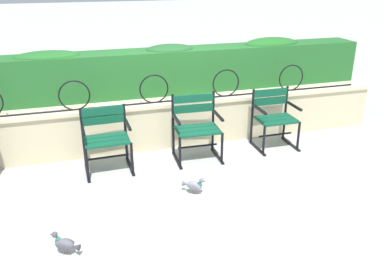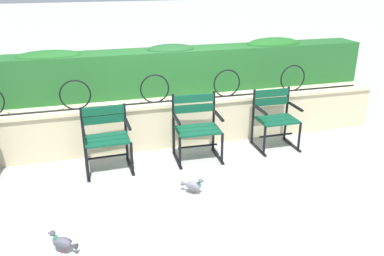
# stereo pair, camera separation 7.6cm
# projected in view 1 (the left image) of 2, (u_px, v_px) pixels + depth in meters

# --- Properties ---
(ground_plane) EXTENTS (60.00, 60.00, 0.00)m
(ground_plane) POSITION_uv_depth(u_px,v_px,m) (195.00, 170.00, 5.29)
(ground_plane) COLOR #ADADA8
(stone_wall) EXTENTS (6.44, 0.41, 0.69)m
(stone_wall) POSITION_uv_depth(u_px,v_px,m) (177.00, 121.00, 6.00)
(stone_wall) COLOR beige
(stone_wall) RESTS_ON ground
(iron_arch_fence) EXTENTS (5.92, 0.02, 0.42)m
(iron_arch_fence) POSITION_uv_depth(u_px,v_px,m) (158.00, 91.00, 5.66)
(iron_arch_fence) COLOR black
(iron_arch_fence) RESTS_ON stone_wall
(hedge_row) EXTENTS (6.31, 0.51, 0.76)m
(hedge_row) POSITION_uv_depth(u_px,v_px,m) (170.00, 69.00, 6.13)
(hedge_row) COLOR #236028
(hedge_row) RESTS_ON stone_wall
(park_chair_left) EXTENTS (0.61, 0.54, 0.82)m
(park_chair_left) POSITION_uv_depth(u_px,v_px,m) (106.00, 137.00, 5.18)
(park_chair_left) COLOR #0F4C33
(park_chair_left) RESTS_ON ground
(park_chair_centre) EXTENTS (0.65, 0.54, 0.90)m
(park_chair_centre) POSITION_uv_depth(u_px,v_px,m) (196.00, 126.00, 5.50)
(park_chair_centre) COLOR #0F4C33
(park_chair_centre) RESTS_ON ground
(park_chair_right) EXTENTS (0.59, 0.52, 0.85)m
(park_chair_right) POSITION_uv_depth(u_px,v_px,m) (274.00, 116.00, 5.88)
(park_chair_right) COLOR #0F4C33
(park_chair_right) RESTS_ON ground
(pigeon_near_chairs) EXTENTS (0.24, 0.22, 0.22)m
(pigeon_near_chairs) POSITION_uv_depth(u_px,v_px,m) (194.00, 185.00, 4.70)
(pigeon_near_chairs) COLOR gray
(pigeon_near_chairs) RESTS_ON ground
(pigeon_far_side) EXTENTS (0.26, 0.20, 0.22)m
(pigeon_far_side) POSITION_uv_depth(u_px,v_px,m) (65.00, 244.00, 3.70)
(pigeon_far_side) COLOR #5B5B66
(pigeon_far_side) RESTS_ON ground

